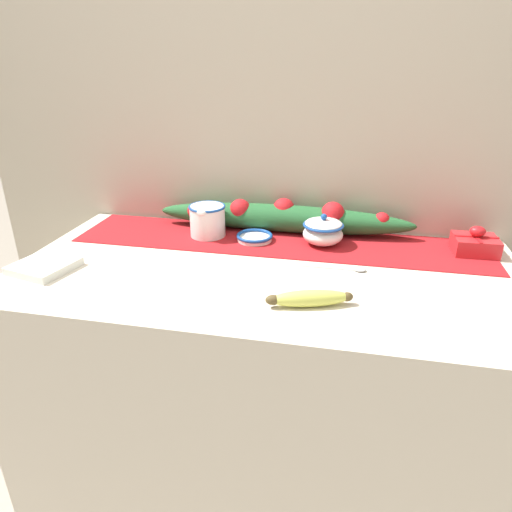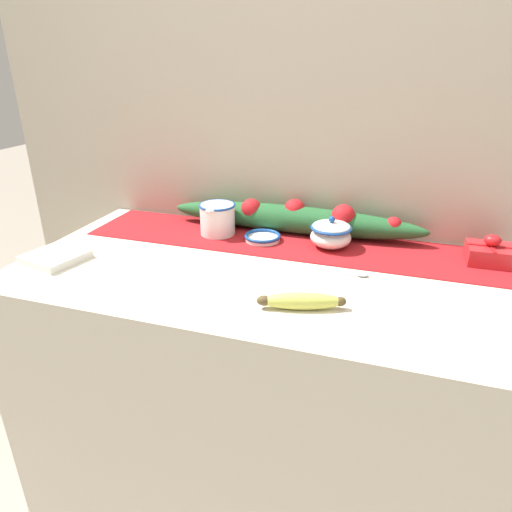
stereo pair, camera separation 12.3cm
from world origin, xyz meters
TOP-DOWN VIEW (x-y plane):
  - ground_plane at (0.00, 0.00)m, footprint 12.00×12.00m
  - countertop at (0.00, 0.00)m, footprint 1.41×0.70m
  - back_wall at (0.00, 0.37)m, footprint 2.21×0.04m
  - table_runner at (0.00, 0.21)m, footprint 1.30×0.27m
  - cream_pitcher at (-0.23, 0.21)m, footprint 0.12×0.14m
  - sugar_bowl at (0.14, 0.21)m, footprint 0.13×0.13m
  - small_dish at (-0.08, 0.19)m, footprint 0.12×0.12m
  - banana at (0.14, -0.19)m, footprint 0.21×0.09m
  - spoon at (0.24, 0.03)m, footprint 0.18×0.02m
  - napkin_stack at (-0.60, -0.13)m, footprint 0.18×0.18m
  - gift_box at (0.59, 0.23)m, footprint 0.13×0.11m
  - poinsettia_garland at (0.00, 0.30)m, footprint 0.86×0.10m

SIDE VIEW (x-z plane):
  - ground_plane at x=0.00m, z-range 0.00..0.00m
  - countertop at x=0.00m, z-range 0.00..0.86m
  - table_runner at x=0.00m, z-range 0.86..0.86m
  - spoon at x=0.24m, z-range 0.86..0.87m
  - napkin_stack at x=-0.60m, z-range 0.86..0.88m
  - small_dish at x=-0.08m, z-range 0.87..0.89m
  - banana at x=0.14m, z-range 0.86..0.90m
  - gift_box at x=0.59m, z-range 0.85..0.94m
  - sugar_bowl at x=0.14m, z-range 0.86..0.96m
  - poinsettia_garland at x=0.00m, z-range 0.86..0.97m
  - cream_pitcher at x=-0.23m, z-range 0.87..0.97m
  - back_wall at x=0.00m, z-range 0.00..2.40m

